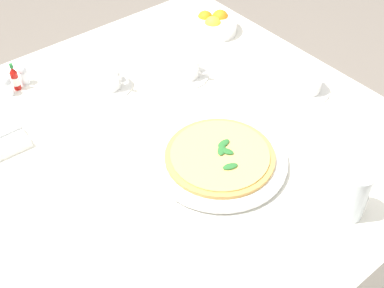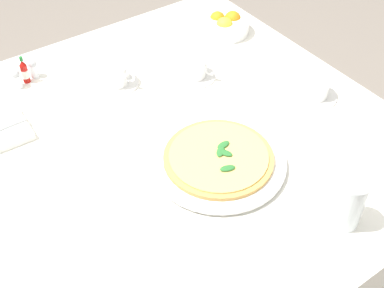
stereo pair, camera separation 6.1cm
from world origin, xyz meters
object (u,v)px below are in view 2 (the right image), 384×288
pizza (219,157)px  hot_sauce_bottle (25,72)px  coffee_cup_far_right (194,69)px  pepper_shaker (17,79)px  coffee_cup_right_edge (315,87)px  coffee_cup_back_corner (114,75)px  pizza_plate (218,161)px  citrus_bowl (226,25)px  water_glass_center_back (347,205)px  salt_shaker (33,69)px

pizza → hot_sauce_bottle: 0.62m
coffee_cup_far_right → pepper_shaker: coffee_cup_far_right is taller
pizza → pepper_shaker: pepper_shaker is taller
coffee_cup_right_edge → coffee_cup_back_corner: bearing=139.4°
pizza_plate → citrus_bowl: 0.60m
coffee_cup_far_right → citrus_bowl: citrus_bowl is taller
coffee_cup_far_right → citrus_bowl: size_ratio=0.87×
water_glass_center_back → hot_sauce_bottle: (-0.36, 0.86, -0.02)m
coffee_cup_back_corner → pepper_shaker: size_ratio=2.31×
hot_sauce_bottle → pepper_shaker: size_ratio=1.48×
citrus_bowl → water_glass_center_back: bearing=-109.5°
citrus_bowl → pepper_shaker: citrus_bowl is taller
pizza_plate → coffee_cup_right_edge: coffee_cup_right_edge is taller
coffee_cup_right_edge → water_glass_center_back: water_glass_center_back is taller
coffee_cup_back_corner → salt_shaker: 0.24m
citrus_bowl → coffee_cup_back_corner: bearing=-174.2°
pizza_plate → hot_sauce_bottle: hot_sauce_bottle is taller
salt_shaker → coffee_cup_back_corner: bearing=-44.0°
pizza_plate → water_glass_center_back: 0.31m
coffee_cup_back_corner → salt_shaker: bearing=136.0°
coffee_cup_far_right → pepper_shaker: 0.49m
hot_sauce_bottle → pepper_shaker: hot_sauce_bottle is taller
coffee_cup_right_edge → coffee_cup_back_corner: 0.55m
water_glass_center_back → citrus_bowl: (0.26, 0.75, -0.03)m
coffee_cup_back_corner → pepper_shaker: coffee_cup_back_corner is taller
pizza_plate → coffee_cup_far_right: size_ratio=2.46×
citrus_bowl → pepper_shaker: bearing=171.2°
pizza_plate → coffee_cup_far_right: bearing=64.3°
pizza → hot_sauce_bottle: (-0.25, 0.57, 0.01)m
pizza → citrus_bowl: size_ratio=1.73×
pizza → water_glass_center_back: (0.11, -0.28, 0.03)m
pizza → coffee_cup_back_corner: bearing=96.6°
pizza_plate → hot_sauce_bottle: 0.62m
coffee_cup_back_corner → pepper_shaker: 0.27m
pepper_shaker → pizza: bearing=-63.9°
coffee_cup_far_right → coffee_cup_right_edge: (0.22, -0.26, 0.00)m
water_glass_center_back → citrus_bowl: size_ratio=0.82×
coffee_cup_back_corner → salt_shaker: size_ratio=2.31×
citrus_bowl → pepper_shaker: 0.66m
coffee_cup_right_edge → salt_shaker: (-0.59, 0.52, -0.01)m
salt_shaker → pepper_shaker: size_ratio=1.00×
pizza → coffee_cup_far_right: 0.36m
pizza_plate → water_glass_center_back: (0.11, -0.28, 0.04)m
pizza_plate → coffee_cup_back_corner: 0.42m
water_glass_center_back → pepper_shaker: bearing=114.8°
citrus_bowl → hot_sauce_bottle: bearing=169.9°
pizza → water_glass_center_back: bearing=-68.0°
water_glass_center_back → citrus_bowl: water_glass_center_back is taller
pizza_plate → hot_sauce_bottle: bearing=113.4°
pizza_plate → pepper_shaker: (-0.28, 0.56, 0.01)m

